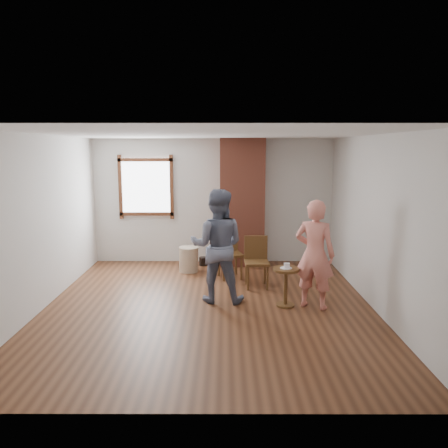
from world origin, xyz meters
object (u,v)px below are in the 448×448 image
at_px(man, 217,246).
at_px(side_table, 286,281).
at_px(stoneware_crock, 189,259).
at_px(dining_chair_left, 229,251).
at_px(dining_chair_right, 256,259).
at_px(person_pink, 315,254).

bearing_deg(man, side_table, 173.31).
height_order(stoneware_crock, side_table, side_table).
height_order(dining_chair_left, dining_chair_right, dining_chair_left).
bearing_deg(dining_chair_right, dining_chair_left, 127.39).
relative_size(stoneware_crock, dining_chair_left, 0.55).
height_order(dining_chair_left, man, man).
bearing_deg(stoneware_crock, man, -70.42).
distance_m(dining_chair_left, dining_chair_right, 0.74).
relative_size(dining_chair_right, man, 0.49).
xyz_separation_m(dining_chair_right, man, (-0.67, -0.74, 0.40)).
xyz_separation_m(dining_chair_left, man, (-0.20, -1.31, 0.39)).
height_order(side_table, man, man).
bearing_deg(stoneware_crock, dining_chair_right, -36.11).
bearing_deg(dining_chair_right, person_pink, -54.92).
height_order(dining_chair_right, man, man).
relative_size(stoneware_crock, side_table, 0.82).
bearing_deg(dining_chair_left, dining_chair_right, -66.17).
height_order(dining_chair_left, side_table, dining_chair_left).
xyz_separation_m(dining_chair_left, person_pink, (1.27, -1.61, 0.33)).
relative_size(stoneware_crock, person_pink, 0.30).
relative_size(side_table, person_pink, 0.36).
height_order(dining_chair_left, person_pink, person_pink).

